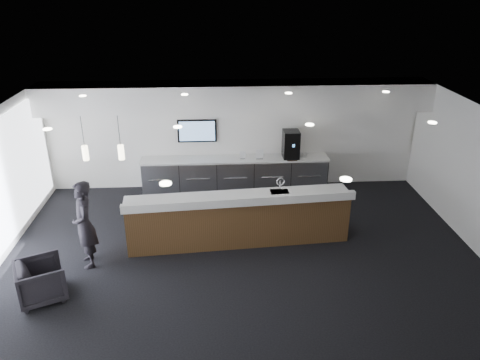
{
  "coord_description": "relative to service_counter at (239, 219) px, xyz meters",
  "views": [
    {
      "loc": [
        -0.55,
        -8.14,
        5.47
      ],
      "look_at": [
        0.0,
        1.3,
        1.32
      ],
      "focal_mm": 35.0,
      "sensor_mm": 36.0,
      "label": 1
    }
  ],
  "objects": [
    {
      "name": "ceiling_can_lights",
      "position": [
        0.05,
        -0.89,
        2.39
      ],
      "size": [
        7.0,
        5.0,
        0.02
      ],
      "primitive_type": null,
      "color": "white",
      "rests_on": "ceiling"
    },
    {
      "name": "info_sign_left",
      "position": [
        0.25,
        2.68,
        0.48
      ],
      "size": [
        0.16,
        0.02,
        0.21
      ],
      "primitive_type": "cube",
      "rotation": [
        0.0,
        0.0,
        -0.02
      ],
      "color": "white",
      "rests_on": "back_credenza"
    },
    {
      "name": "ceiling",
      "position": [
        0.05,
        -0.89,
        2.42
      ],
      "size": [
        10.0,
        8.0,
        0.02
      ],
      "primitive_type": "cube",
      "color": "black",
      "rests_on": "back_wall"
    },
    {
      "name": "alcove_panel",
      "position": [
        0.05,
        3.08,
        1.02
      ],
      "size": [
        9.8,
        0.06,
        1.4
      ],
      "primitive_type": "cube",
      "color": "white",
      "rests_on": "back_wall"
    },
    {
      "name": "pendant_left",
      "position": [
        -2.35,
        -0.09,
        1.67
      ],
      "size": [
        0.12,
        0.12,
        0.3
      ],
      "primitive_type": "cylinder",
      "color": "#FDF0C5",
      "rests_on": "ceiling"
    },
    {
      "name": "back_wall",
      "position": [
        0.05,
        3.11,
        0.92
      ],
      "size": [
        10.0,
        0.02,
        3.0
      ],
      "primitive_type": "cube",
      "color": "white",
      "rests_on": "ground"
    },
    {
      "name": "back_credenza",
      "position": [
        0.05,
        2.75,
        -0.1
      ],
      "size": [
        5.06,
        0.66,
        0.95
      ],
      "color": "gray",
      "rests_on": "ground"
    },
    {
      "name": "ground",
      "position": [
        0.05,
        -0.89,
        -0.58
      ],
      "size": [
        10.0,
        10.0,
        0.0
      ],
      "primitive_type": "plane",
      "color": "black",
      "rests_on": "ground"
    },
    {
      "name": "service_counter",
      "position": [
        0.0,
        0.0,
        0.0
      ],
      "size": [
        4.95,
        1.21,
        1.49
      ],
      "rotation": [
        0.0,
        0.0,
        0.08
      ],
      "color": "#4F351A",
      "rests_on": "ground"
    },
    {
      "name": "cup_1",
      "position": [
        1.81,
        2.69,
        0.43
      ],
      "size": [
        0.16,
        0.16,
        0.11
      ],
      "primitive_type": "imported",
      "rotation": [
        0.0,
        0.0,
        0.65
      ],
      "color": "white",
      "rests_on": "back_credenza"
    },
    {
      "name": "cup_3",
      "position": [
        1.53,
        2.69,
        0.43
      ],
      "size": [
        0.14,
        0.14,
        0.11
      ],
      "primitive_type": "imported",
      "rotation": [
        0.0,
        0.0,
        1.94
      ],
      "color": "white",
      "rests_on": "back_credenza"
    },
    {
      "name": "lounge_guest",
      "position": [
        -3.12,
        -0.7,
        0.34
      ],
      "size": [
        0.64,
        0.78,
        1.84
      ],
      "primitive_type": "imported",
      "rotation": [
        0.0,
        0.0,
        -1.23
      ],
      "color": "black",
      "rests_on": "ground"
    },
    {
      "name": "soffit_bulkhead",
      "position": [
        0.05,
        2.66,
        2.07
      ],
      "size": [
        10.0,
        0.9,
        0.7
      ],
      "primitive_type": "cube",
      "color": "white",
      "rests_on": "back_wall"
    },
    {
      "name": "info_sign_right",
      "position": [
        0.71,
        2.65,
        0.51
      ],
      "size": [
        0.2,
        0.03,
        0.27
      ],
      "primitive_type": "cube",
      "rotation": [
        0.0,
        0.0,
        0.03
      ],
      "color": "white",
      "rests_on": "back_credenza"
    },
    {
      "name": "pendant_right",
      "position": [
        -3.05,
        -0.09,
        1.67
      ],
      "size": [
        0.12,
        0.12,
        0.3
      ],
      "primitive_type": "cylinder",
      "color": "#FDF0C5",
      "rests_on": "ceiling"
    },
    {
      "name": "wall_tv",
      "position": [
        -0.95,
        3.02,
        1.07
      ],
      "size": [
        1.05,
        0.08,
        0.62
      ],
      "color": "black",
      "rests_on": "back_wall"
    },
    {
      "name": "coffee_machine",
      "position": [
        1.55,
        2.73,
        0.74
      ],
      "size": [
        0.43,
        0.56,
        0.74
      ],
      "rotation": [
        0.0,
        0.0,
        0.01
      ],
      "color": "black",
      "rests_on": "back_credenza"
    },
    {
      "name": "cup_0",
      "position": [
        1.95,
        2.69,
        0.43
      ],
      "size": [
        0.11,
        0.11,
        0.11
      ],
      "primitive_type": "imported",
      "color": "white",
      "rests_on": "back_credenza"
    },
    {
      "name": "cup_2",
      "position": [
        1.67,
        2.69,
        0.43
      ],
      "size": [
        0.14,
        0.14,
        0.11
      ],
      "primitive_type": "imported",
      "rotation": [
        0.0,
        0.0,
        1.29
      ],
      "color": "white",
      "rests_on": "back_credenza"
    },
    {
      "name": "armchair",
      "position": [
        -3.71,
        -1.78,
        -0.2
      ],
      "size": [
        1.09,
        1.08,
        0.76
      ],
      "primitive_type": "imported",
      "rotation": [
        0.0,
        0.0,
        2.0
      ],
      "color": "black",
      "rests_on": "ground"
    }
  ]
}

